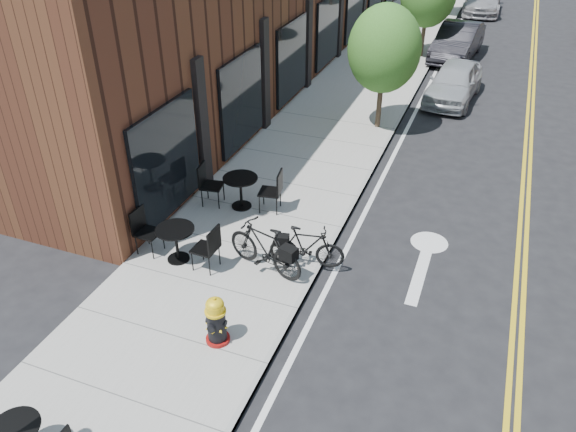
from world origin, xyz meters
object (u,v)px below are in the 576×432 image
at_px(fire_hydrant, 216,321).
at_px(parked_car_b, 458,41).
at_px(bicycle_left, 265,248).
at_px(bistro_set_b, 241,188).
at_px(bistro_set_c, 176,239).
at_px(parked_car_a, 454,82).
at_px(bicycle_right, 307,247).

xyz_separation_m(fire_hydrant, parked_car_b, (1.86, 18.90, 0.13)).
distance_m(fire_hydrant, bicycle_left, 2.20).
bearing_deg(bicycle_left, bistro_set_b, -128.02).
bearing_deg(bistro_set_b, fire_hydrant, -79.70).
height_order(bistro_set_b, parked_car_b, parked_car_b).
xyz_separation_m(fire_hydrant, bistro_set_b, (-1.54, 4.30, 0.06)).
xyz_separation_m(bistro_set_c, parked_car_a, (4.25, 12.01, 0.03)).
relative_size(fire_hydrant, parked_car_a, 0.26).
relative_size(fire_hydrant, bistro_set_b, 0.50).
bearing_deg(parked_car_a, bicycle_left, -96.54).
height_order(bicycle_left, bistro_set_c, bicycle_left).
bearing_deg(bicycle_right, bicycle_left, 109.05).
distance_m(bistro_set_b, parked_car_b, 15.00).
bearing_deg(bicycle_right, bistro_set_b, 43.20).
distance_m(bicycle_left, bistro_set_b, 2.60).
distance_m(bicycle_right, parked_car_b, 16.30).
height_order(bicycle_left, parked_car_a, parked_car_a).
height_order(fire_hydrant, bicycle_right, fire_hydrant).
relative_size(fire_hydrant, bicycle_left, 0.54).
relative_size(bicycle_left, bicycle_right, 1.17).
bearing_deg(bistro_set_b, bicycle_right, -45.17).
distance_m(bistro_set_b, bistro_set_c, 2.48).
distance_m(fire_hydrant, bistro_set_c, 2.65).
bearing_deg(fire_hydrant, bicycle_right, 68.55).
xyz_separation_m(fire_hydrant, bicycle_left, (-0.01, 2.20, 0.08)).
relative_size(bicycle_left, bistro_set_c, 0.97).
xyz_separation_m(fire_hydrant, bistro_set_c, (-1.90, 1.85, 0.05)).
relative_size(bicycle_left, parked_car_a, 0.48).
distance_m(bicycle_left, parked_car_a, 11.89).
distance_m(bicycle_right, bistro_set_c, 2.78).
xyz_separation_m(bicycle_left, parked_car_b, (1.87, 16.70, 0.05)).
xyz_separation_m(bicycle_left, bicycle_right, (0.77, 0.44, -0.08)).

